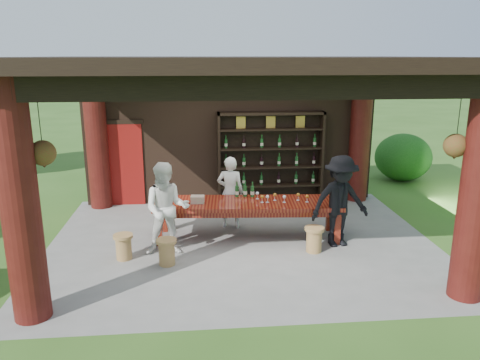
{
  "coord_description": "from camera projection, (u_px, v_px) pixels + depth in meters",
  "views": [
    {
      "loc": [
        -0.82,
        -8.45,
        3.52
      ],
      "look_at": [
        0.0,
        0.4,
        1.15
      ],
      "focal_mm": 35.0,
      "sensor_mm": 36.0,
      "label": 1
    }
  ],
  "objects": [
    {
      "name": "host",
      "position": [
        230.0,
        192.0,
        9.75
      ],
      "size": [
        0.62,
        0.47,
        1.52
      ],
      "primitive_type": "imported",
      "rotation": [
        0.0,
        0.0,
        2.95
      ],
      "color": "silver",
      "rests_on": "ground"
    },
    {
      "name": "wine_shelf",
      "position": [
        270.0,
        158.0,
        11.26
      ],
      "size": [
        2.55,
        0.39,
        2.24
      ],
      "color": "black",
      "rests_on": "ground"
    },
    {
      "name": "tasting_table",
      "position": [
        248.0,
        207.0,
        9.2
      ],
      "size": [
        3.7,
        1.2,
        0.75
      ],
      "rotation": [
        0.0,
        0.0,
        -0.07
      ],
      "color": "#540F0C",
      "rests_on": "ground"
    },
    {
      "name": "stool_far_left",
      "position": [
        124.0,
        246.0,
        8.31
      ],
      "size": [
        0.35,
        0.35,
        0.46
      ],
      "rotation": [
        0.0,
        0.0,
        0.32
      ],
      "color": "olive",
      "rests_on": "ground"
    },
    {
      "name": "table_bottles",
      "position": [
        245.0,
        189.0,
        9.45
      ],
      "size": [
        0.39,
        0.12,
        0.31
      ],
      "color": "#194C1E",
      "rests_on": "tasting_table"
    },
    {
      "name": "stool_near_right",
      "position": [
        314.0,
        239.0,
        8.62
      ],
      "size": [
        0.36,
        0.36,
        0.47
      ],
      "rotation": [
        0.0,
        0.0,
        -0.33
      ],
      "color": "olive",
      "rests_on": "ground"
    },
    {
      "name": "table_glasses",
      "position": [
        279.0,
        198.0,
        9.17
      ],
      "size": [
        1.01,
        0.36,
        0.15
      ],
      "color": "silver",
      "rests_on": "tasting_table"
    },
    {
      "name": "napkin_basket",
      "position": [
        197.0,
        199.0,
        9.07
      ],
      "size": [
        0.27,
        0.2,
        0.14
      ],
      "primitive_type": "cube",
      "rotation": [
        0.0,
        0.0,
        -0.07
      ],
      "color": "#BF6672",
      "rests_on": "tasting_table"
    },
    {
      "name": "stool_near_left",
      "position": [
        167.0,
        251.0,
        8.08
      ],
      "size": [
        0.35,
        0.35,
        0.47
      ],
      "rotation": [
        0.0,
        0.0,
        -0.0
      ],
      "color": "olive",
      "rests_on": "ground"
    },
    {
      "name": "shrubs",
      "position": [
        368.0,
        196.0,
        10.12
      ],
      "size": [
        15.76,
        8.52,
        1.36
      ],
      "color": "#194C14",
      "rests_on": "ground"
    },
    {
      "name": "guest_woman",
      "position": [
        167.0,
        209.0,
        8.39
      ],
      "size": [
        0.83,
        0.65,
        1.71
      ],
      "primitive_type": "imported",
      "rotation": [
        0.0,
        0.0,
        -0.0
      ],
      "color": "white",
      "rests_on": "ground"
    },
    {
      "name": "trees",
      "position": [
        391.0,
        63.0,
        9.75
      ],
      "size": [
        22.36,
        11.16,
        4.8
      ],
      "color": "#3F2819",
      "rests_on": "ground"
    },
    {
      "name": "ground",
      "position": [
        242.0,
        242.0,
        9.11
      ],
      "size": [
        90.0,
        90.0,
        0.0
      ],
      "primitive_type": "plane",
      "color": "#2D5119",
      "rests_on": "ground"
    },
    {
      "name": "guest_man",
      "position": [
        340.0,
        201.0,
        8.75
      ],
      "size": [
        1.22,
        0.82,
        1.75
      ],
      "primitive_type": "imported",
      "rotation": [
        0.0,
        0.0,
        0.16
      ],
      "color": "black",
      "rests_on": "ground"
    },
    {
      "name": "pavilion",
      "position": [
        239.0,
        130.0,
        8.97
      ],
      "size": [
        7.5,
        6.0,
        3.6
      ],
      "color": "slate",
      "rests_on": "ground"
    }
  ]
}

